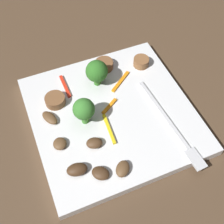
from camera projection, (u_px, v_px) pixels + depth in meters
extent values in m
plane|color=#4C3826|center=(112.00, 118.00, 0.49)|extent=(1.40, 1.40, 0.00)
cube|color=white|center=(112.00, 115.00, 0.48)|extent=(0.26, 0.26, 0.02)
cube|color=silver|center=(163.00, 113.00, 0.47)|extent=(0.15, 0.02, 0.00)
cube|color=silver|center=(196.00, 159.00, 0.42)|extent=(0.04, 0.02, 0.00)
cylinder|color=#408630|center=(84.00, 116.00, 0.46)|extent=(0.01, 0.01, 0.02)
sphere|color=#387A2D|center=(83.00, 108.00, 0.44)|extent=(0.03, 0.03, 0.03)
cylinder|color=#347525|center=(95.00, 80.00, 0.50)|extent=(0.01, 0.01, 0.02)
sphere|color=#2D6B23|center=(94.00, 72.00, 0.48)|extent=(0.04, 0.04, 0.04)
cylinder|color=brown|center=(141.00, 62.00, 0.53)|extent=(0.04, 0.04, 0.02)
cylinder|color=brown|center=(55.00, 100.00, 0.48)|extent=(0.04, 0.04, 0.01)
cylinder|color=brown|center=(104.00, 65.00, 0.53)|extent=(0.04, 0.04, 0.01)
ellipsoid|color=#422B19|center=(77.00, 170.00, 0.41)|extent=(0.02, 0.03, 0.01)
ellipsoid|color=#4C331E|center=(94.00, 143.00, 0.43)|extent=(0.02, 0.03, 0.01)
ellipsoid|color=#422B19|center=(101.00, 173.00, 0.41)|extent=(0.03, 0.03, 0.01)
ellipsoid|color=brown|center=(60.00, 144.00, 0.43)|extent=(0.03, 0.02, 0.01)
ellipsoid|color=brown|center=(50.00, 118.00, 0.46)|extent=(0.04, 0.03, 0.01)
ellipsoid|color=brown|center=(123.00, 169.00, 0.41)|extent=(0.03, 0.03, 0.01)
cube|color=orange|center=(121.00, 81.00, 0.51)|extent=(0.04, 0.05, 0.00)
cube|color=orange|center=(112.00, 105.00, 0.48)|extent=(0.02, 0.03, 0.00)
cube|color=red|center=(65.00, 86.00, 0.50)|extent=(0.05, 0.01, 0.00)
cube|color=yellow|center=(109.00, 129.00, 0.45)|extent=(0.06, 0.01, 0.00)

